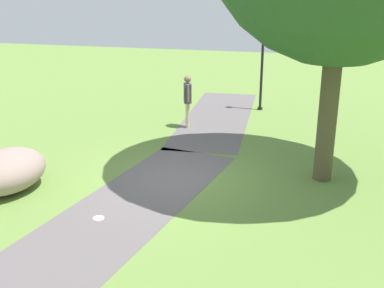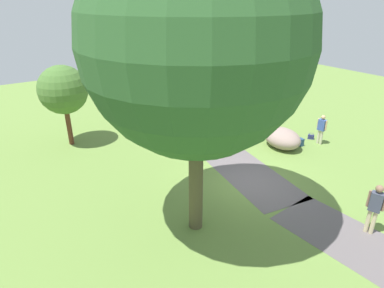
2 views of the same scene
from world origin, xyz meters
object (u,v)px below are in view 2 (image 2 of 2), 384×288
at_px(large_shade_tree, 197,43).
at_px(frisbee_on_grass, 231,155).
at_px(young_tree_near_path, 63,90).
at_px(lawn_boulder, 282,138).
at_px(woman_with_handbag, 322,128).
at_px(man_near_boulder, 375,206).
at_px(backpack_by_boulder, 301,142).
at_px(handbag_on_grass, 311,137).

xyz_separation_m(large_shade_tree, frisbee_on_grass, (3.47, -4.54, -5.99)).
xyz_separation_m(young_tree_near_path, frisbee_on_grass, (-5.71, -6.09, -2.88)).
bearing_deg(lawn_boulder, frisbee_on_grass, 74.04).
bearing_deg(woman_with_handbag, man_near_boulder, 138.91).
bearing_deg(frisbee_on_grass, large_shade_tree, 127.42).
xyz_separation_m(lawn_boulder, frisbee_on_grass, (0.78, 2.71, -0.49)).
xyz_separation_m(woman_with_handbag, backpack_by_boulder, (0.39, 1.00, -0.72)).
bearing_deg(man_near_boulder, woman_with_handbag, -41.09).
distance_m(young_tree_near_path, woman_with_handbag, 13.15).
xyz_separation_m(handbag_on_grass, frisbee_on_grass, (0.96, 4.82, -0.13)).
relative_size(woman_with_handbag, handbag_on_grass, 4.15).
distance_m(woman_with_handbag, man_near_boulder, 7.11).
bearing_deg(frisbee_on_grass, woman_with_handbag, -108.91).
bearing_deg(lawn_boulder, large_shade_tree, 110.39).
bearing_deg(young_tree_near_path, frisbee_on_grass, -133.18).
height_order(young_tree_near_path, backpack_by_boulder, young_tree_near_path).
xyz_separation_m(large_shade_tree, backpack_by_boulder, (2.27, -8.19, -5.81)).
height_order(man_near_boulder, backpack_by_boulder, man_near_boulder).
xyz_separation_m(young_tree_near_path, backpack_by_boulder, (-6.92, -9.75, -2.69)).
relative_size(man_near_boulder, backpack_by_boulder, 4.51).
xyz_separation_m(lawn_boulder, woman_with_handbag, (-0.82, -1.95, 0.41)).
bearing_deg(large_shade_tree, frisbee_on_grass, -52.58).
xyz_separation_m(lawn_boulder, man_near_boulder, (-6.18, 2.73, 0.56)).
bearing_deg(handbag_on_grass, frisbee_on_grass, 78.73).
bearing_deg(backpack_by_boulder, lawn_boulder, 65.53).
xyz_separation_m(large_shade_tree, lawn_boulder, (2.70, -7.25, -5.50)).
relative_size(large_shade_tree, backpack_by_boulder, 22.87).
xyz_separation_m(large_shade_tree, handbag_on_grass, (2.51, -9.35, -5.86)).
distance_m(lawn_boulder, frisbee_on_grass, 2.86).
height_order(man_near_boulder, frisbee_on_grass, man_near_boulder).
distance_m(woman_with_handbag, backpack_by_boulder, 1.29).
distance_m(young_tree_near_path, lawn_boulder, 11.19).
height_order(young_tree_near_path, man_near_boulder, young_tree_near_path).
bearing_deg(frisbee_on_grass, backpack_by_boulder, -108.24).
bearing_deg(large_shade_tree, handbag_on_grass, -74.97).
bearing_deg(handbag_on_grass, woman_with_handbag, 166.30).
relative_size(backpack_by_boulder, frisbee_on_grass, 1.66).
distance_m(lawn_boulder, handbag_on_grass, 2.14).
distance_m(man_near_boulder, frisbee_on_grass, 7.03).
bearing_deg(man_near_boulder, backpack_by_boulder, -32.55).
distance_m(lawn_boulder, man_near_boulder, 6.78).
distance_m(young_tree_near_path, handbag_on_grass, 13.08).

